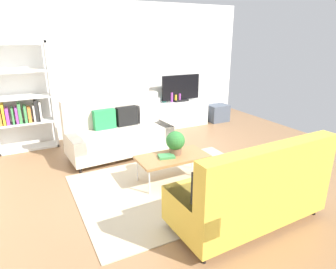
{
  "coord_description": "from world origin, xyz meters",
  "views": [
    {
      "loc": [
        -2.08,
        -3.79,
        2.2
      ],
      "look_at": [
        0.01,
        0.27,
        0.65
      ],
      "focal_mm": 31.53,
      "sensor_mm": 36.0,
      "label": 1
    }
  ],
  "objects_px": {
    "coffee_table": "(173,158)",
    "bookshelf": "(22,102)",
    "bottle_1": "(176,98)",
    "storage_trunk": "(218,113)",
    "bottle_2": "(180,97)",
    "vase_1": "(164,98)",
    "couch_beige": "(119,132)",
    "tv": "(181,88)",
    "tv_console": "(180,113)",
    "potted_plant": "(175,142)",
    "couch_green": "(251,192)",
    "vase_0": "(158,100)",
    "bottle_0": "(172,97)",
    "table_book_0": "(166,156)"
  },
  "relations": [
    {
      "from": "coffee_table",
      "to": "bookshelf",
      "type": "height_order",
      "value": "bookshelf"
    },
    {
      "from": "bottle_1",
      "to": "storage_trunk",
      "type": "bearing_deg",
      "value": -2.75
    },
    {
      "from": "bottle_2",
      "to": "bottle_1",
      "type": "bearing_deg",
      "value": 180.0
    },
    {
      "from": "vase_1",
      "to": "bottle_2",
      "type": "bearing_deg",
      "value": -13.39
    },
    {
      "from": "bookshelf",
      "to": "vase_1",
      "type": "xyz_separation_m",
      "value": [
        3.1,
        0.03,
        -0.23
      ]
    },
    {
      "from": "couch_beige",
      "to": "tv",
      "type": "distance_m",
      "value": 2.3
    },
    {
      "from": "tv_console",
      "to": "potted_plant",
      "type": "distance_m",
      "value": 2.92
    },
    {
      "from": "couch_beige",
      "to": "tv",
      "type": "xyz_separation_m",
      "value": [
        1.96,
        1.1,
        0.5
      ]
    },
    {
      "from": "tv",
      "to": "potted_plant",
      "type": "height_order",
      "value": "tv"
    },
    {
      "from": "couch_green",
      "to": "coffee_table",
      "type": "relative_size",
      "value": 1.75
    },
    {
      "from": "couch_green",
      "to": "bookshelf",
      "type": "bearing_deg",
      "value": 117.35
    },
    {
      "from": "tv_console",
      "to": "potted_plant",
      "type": "xyz_separation_m",
      "value": [
        -1.49,
        -2.49,
        0.3
      ]
    },
    {
      "from": "vase_0",
      "to": "bottle_1",
      "type": "distance_m",
      "value": 0.44
    },
    {
      "from": "bookshelf",
      "to": "bottle_2",
      "type": "xyz_separation_m",
      "value": [
        3.48,
        -0.06,
        -0.22
      ]
    },
    {
      "from": "bottle_0",
      "to": "coffee_table",
      "type": "bearing_deg",
      "value": -117.65
    },
    {
      "from": "couch_green",
      "to": "table_book_0",
      "type": "distance_m",
      "value": 1.47
    },
    {
      "from": "tv",
      "to": "vase_1",
      "type": "distance_m",
      "value": 0.48
    },
    {
      "from": "couch_beige",
      "to": "bottle_2",
      "type": "height_order",
      "value": "couch_beige"
    },
    {
      "from": "couch_beige",
      "to": "couch_green",
      "type": "height_order",
      "value": "same"
    },
    {
      "from": "vase_1",
      "to": "bottle_1",
      "type": "xyz_separation_m",
      "value": [
        0.27,
        -0.09,
        -0.01
      ]
    },
    {
      "from": "tv",
      "to": "bottle_0",
      "type": "relative_size",
      "value": 4.18
    },
    {
      "from": "bottle_1",
      "to": "couch_beige",
      "type": "bearing_deg",
      "value": -149.29
    },
    {
      "from": "couch_green",
      "to": "vase_0",
      "type": "xyz_separation_m",
      "value": [
        0.7,
        4.01,
        0.26
      ]
    },
    {
      "from": "bottle_0",
      "to": "bottle_2",
      "type": "relative_size",
      "value": 1.21
    },
    {
      "from": "tv",
      "to": "vase_0",
      "type": "height_order",
      "value": "tv"
    },
    {
      "from": "coffee_table",
      "to": "table_book_0",
      "type": "xyz_separation_m",
      "value": [
        -0.11,
        -0.0,
        0.04
      ]
    },
    {
      "from": "vase_0",
      "to": "bottle_2",
      "type": "xyz_separation_m",
      "value": [
        0.54,
        -0.09,
        0.04
      ]
    },
    {
      "from": "couch_beige",
      "to": "tv_console",
      "type": "relative_size",
      "value": 1.39
    },
    {
      "from": "couch_green",
      "to": "vase_1",
      "type": "height_order",
      "value": "couch_green"
    },
    {
      "from": "bookshelf",
      "to": "table_book_0",
      "type": "xyz_separation_m",
      "value": [
        1.84,
        -2.56,
        -0.52
      ]
    },
    {
      "from": "tv_console",
      "to": "table_book_0",
      "type": "height_order",
      "value": "tv_console"
    },
    {
      "from": "table_book_0",
      "to": "bottle_2",
      "type": "relative_size",
      "value": 1.22
    },
    {
      "from": "coffee_table",
      "to": "tv_console",
      "type": "distance_m",
      "value": 2.99
    },
    {
      "from": "coffee_table",
      "to": "bottle_1",
      "type": "distance_m",
      "value": 2.89
    },
    {
      "from": "storage_trunk",
      "to": "potted_plant",
      "type": "relative_size",
      "value": 1.4
    },
    {
      "from": "coffee_table",
      "to": "potted_plant",
      "type": "relative_size",
      "value": 2.96
    },
    {
      "from": "bookshelf",
      "to": "tv",
      "type": "bearing_deg",
      "value": -0.65
    },
    {
      "from": "bottle_0",
      "to": "potted_plant",
      "type": "bearing_deg",
      "value": -116.75
    },
    {
      "from": "bottle_1",
      "to": "table_book_0",
      "type": "bearing_deg",
      "value": -121.42
    },
    {
      "from": "potted_plant",
      "to": "table_book_0",
      "type": "relative_size",
      "value": 1.55
    },
    {
      "from": "vase_1",
      "to": "bottle_2",
      "type": "distance_m",
      "value": 0.39
    },
    {
      "from": "storage_trunk",
      "to": "potted_plant",
      "type": "height_order",
      "value": "potted_plant"
    },
    {
      "from": "couch_green",
      "to": "tv",
      "type": "xyz_separation_m",
      "value": [
        1.28,
        3.94,
        0.51
      ]
    },
    {
      "from": "storage_trunk",
      "to": "bottle_2",
      "type": "distance_m",
      "value": 1.25
    },
    {
      "from": "bottle_2",
      "to": "vase_0",
      "type": "bearing_deg",
      "value": 170.53
    },
    {
      "from": "table_book_0",
      "to": "bottle_1",
      "type": "relative_size",
      "value": 1.36
    },
    {
      "from": "couch_beige",
      "to": "bottle_0",
      "type": "bearing_deg",
      "value": -151.5
    },
    {
      "from": "storage_trunk",
      "to": "potted_plant",
      "type": "distance_m",
      "value": 3.55
    },
    {
      "from": "bookshelf",
      "to": "vase_0",
      "type": "bearing_deg",
      "value": 0.58
    },
    {
      "from": "bottle_0",
      "to": "bottle_2",
      "type": "bearing_deg",
      "value": 0.0
    }
  ]
}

